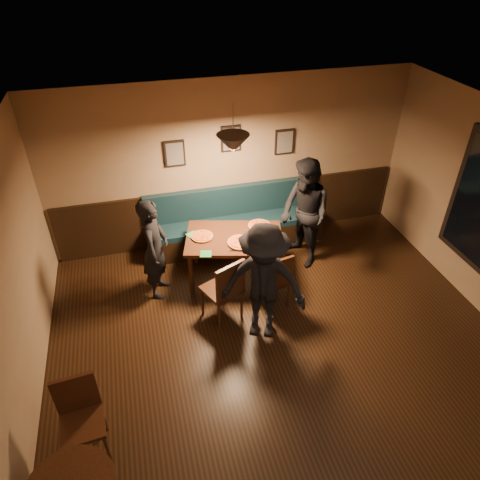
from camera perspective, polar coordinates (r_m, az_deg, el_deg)
The scene contains 24 objects.
floor at distance 5.58m, azimuth 8.18°, elevation -19.32°, with size 7.00×7.00×0.00m, color black.
ceiling at distance 3.70m, azimuth 11.75°, elevation 6.86°, with size 7.00×7.00×0.00m, color silver.
wall_back at distance 7.28m, azimuth -1.20°, elevation 9.85°, with size 6.00×6.00×0.00m, color #8C704F.
wainscot at distance 7.68m, azimuth -1.06°, elevation 3.68°, with size 5.88×0.06×1.00m, color black.
booth_bench at distance 7.46m, azimuth -0.56°, elevation 2.63°, with size 3.00×0.60×1.00m, color #0F232D, non-canonical shape.
picture_left at distance 6.99m, azimuth -8.48°, elevation 11.05°, with size 0.32×0.04×0.42m, color black.
picture_center at distance 7.07m, azimuth -1.18°, elevation 13.04°, with size 0.32×0.04×0.42m, color black.
picture_right at distance 7.38m, azimuth 5.80°, elevation 12.58°, with size 0.32×0.04×0.42m, color black.
pendant_lamp at distance 5.85m, azimuth -0.90°, elevation 12.41°, with size 0.44×0.44×0.25m, color black.
dining_table at distance 6.79m, azimuth -0.76°, elevation -2.27°, with size 1.43×0.92×0.77m, color black.
chair_near_left at distance 6.04m, azimuth -2.42°, elevation -6.27°, with size 0.46×0.46×1.04m, color black, non-canonical shape.
chair_near_right at distance 6.29m, azimuth 4.24°, elevation -4.99°, with size 0.41×0.41×0.93m, color black, non-canonical shape.
diner_left at distance 6.40m, azimuth -10.98°, elevation -1.16°, with size 0.58×0.38×1.58m, color black.
diner_right at distance 6.94m, azimuth 8.41°, elevation 3.37°, with size 0.87×0.68×1.80m, color black.
diner_front at distance 5.59m, azimuth 3.04°, elevation -5.66°, with size 1.11×0.64×1.72m, color black.
pizza_a at distance 6.58m, azimuth -4.95°, elevation 0.49°, with size 0.33×0.33×0.04m, color gold.
pizza_b at distance 6.42m, azimuth 0.08°, elevation -0.31°, with size 0.39×0.39×0.04m, color orange.
pizza_c at distance 6.80m, azimuth 2.54°, elevation 1.89°, with size 0.35×0.35×0.04m, color orange.
soda_glass at distance 6.40m, azimuth 4.95°, elevation 0.01°, with size 0.07×0.07×0.15m, color black.
tabasco_bottle at distance 6.59m, azimuth 4.16°, elevation 1.08°, with size 0.03×0.03×0.13m, color #97050C.
napkin_a at distance 6.65m, azimuth -6.19°, elevation 0.69°, with size 0.16×0.16×0.01m, color #217D41.
napkin_b at distance 6.24m, azimuth -4.46°, elevation -1.80°, with size 0.16×0.16×0.01m, color #1D6D34.
cutlery_set at distance 6.29m, azimuth -0.07°, elevation -1.33°, with size 0.02×0.19×0.00m, color silver.
cafe_chair_far at distance 5.01m, azimuth -19.84°, elevation -21.53°, with size 0.43×0.43×0.97m, color black, non-canonical shape.
Camera 1 is at (-1.55, -2.90, 4.51)m, focal length 32.83 mm.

